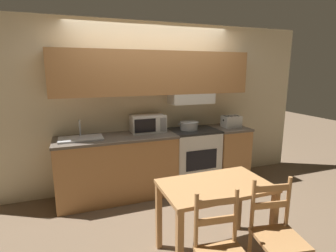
{
  "coord_description": "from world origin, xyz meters",
  "views": [
    {
      "loc": [
        -1.19,
        -3.92,
        1.83
      ],
      "look_at": [
        0.05,
        -0.55,
        1.07
      ],
      "focal_mm": 28.0,
      "sensor_mm": 36.0,
      "label": 1
    }
  ],
  "objects_px": {
    "microwave": "(148,123)",
    "sink_basin": "(81,138)",
    "stove_range": "(193,157)",
    "dining_table": "(215,196)",
    "chair_right_of_table": "(277,235)",
    "toaster": "(231,121)",
    "cooking_pot": "(189,125)"
  },
  "relations": [
    {
      "from": "cooking_pot",
      "to": "dining_table",
      "type": "bearing_deg",
      "value": -105.75
    },
    {
      "from": "toaster",
      "to": "sink_basin",
      "type": "height_order",
      "value": "sink_basin"
    },
    {
      "from": "microwave",
      "to": "dining_table",
      "type": "relative_size",
      "value": 0.49
    },
    {
      "from": "chair_right_of_table",
      "to": "stove_range",
      "type": "bearing_deg",
      "value": 95.09
    },
    {
      "from": "stove_range",
      "to": "cooking_pot",
      "type": "xyz_separation_m",
      "value": [
        -0.07,
        0.03,
        0.53
      ]
    },
    {
      "from": "stove_range",
      "to": "cooking_pot",
      "type": "height_order",
      "value": "cooking_pot"
    },
    {
      "from": "stove_range",
      "to": "sink_basin",
      "type": "xyz_separation_m",
      "value": [
        -1.7,
        -0.01,
        0.48
      ]
    },
    {
      "from": "toaster",
      "to": "chair_right_of_table",
      "type": "relative_size",
      "value": 0.33
    },
    {
      "from": "chair_right_of_table",
      "to": "cooking_pot",
      "type": "bearing_deg",
      "value": 97.13
    },
    {
      "from": "toaster",
      "to": "sink_basin",
      "type": "relative_size",
      "value": 0.52
    },
    {
      "from": "stove_range",
      "to": "sink_basin",
      "type": "height_order",
      "value": "sink_basin"
    },
    {
      "from": "cooking_pot",
      "to": "microwave",
      "type": "distance_m",
      "value": 0.65
    },
    {
      "from": "cooking_pot",
      "to": "sink_basin",
      "type": "xyz_separation_m",
      "value": [
        -1.63,
        -0.05,
        -0.05
      ]
    },
    {
      "from": "stove_range",
      "to": "dining_table",
      "type": "distance_m",
      "value": 1.68
    },
    {
      "from": "stove_range",
      "to": "chair_right_of_table",
      "type": "bearing_deg",
      "value": -95.18
    },
    {
      "from": "stove_range",
      "to": "chair_right_of_table",
      "type": "distance_m",
      "value": 2.07
    },
    {
      "from": "cooking_pot",
      "to": "chair_right_of_table",
      "type": "xyz_separation_m",
      "value": [
        -0.12,
        -2.1,
        -0.55
      ]
    },
    {
      "from": "microwave",
      "to": "stove_range",
      "type": "bearing_deg",
      "value": -8.99
    },
    {
      "from": "cooking_pot",
      "to": "sink_basin",
      "type": "distance_m",
      "value": 1.63
    },
    {
      "from": "toaster",
      "to": "dining_table",
      "type": "xyz_separation_m",
      "value": [
        -1.2,
        -1.57,
        -0.37
      ]
    },
    {
      "from": "stove_range",
      "to": "sink_basin",
      "type": "bearing_deg",
      "value": -179.63
    },
    {
      "from": "sink_basin",
      "to": "chair_right_of_table",
      "type": "distance_m",
      "value": 2.6
    },
    {
      "from": "microwave",
      "to": "sink_basin",
      "type": "xyz_separation_m",
      "value": [
        -0.98,
        -0.12,
        -0.11
      ]
    },
    {
      "from": "toaster",
      "to": "sink_basin",
      "type": "xyz_separation_m",
      "value": [
        -2.37,
        0.01,
        -0.08
      ]
    },
    {
      "from": "dining_table",
      "to": "cooking_pot",
      "type": "bearing_deg",
      "value": 74.25
    },
    {
      "from": "sink_basin",
      "to": "stove_range",
      "type": "bearing_deg",
      "value": 0.37
    },
    {
      "from": "toaster",
      "to": "dining_table",
      "type": "distance_m",
      "value": 2.01
    },
    {
      "from": "stove_range",
      "to": "microwave",
      "type": "relative_size",
      "value": 1.79
    },
    {
      "from": "microwave",
      "to": "dining_table",
      "type": "bearing_deg",
      "value": -83.66
    },
    {
      "from": "stove_range",
      "to": "toaster",
      "type": "xyz_separation_m",
      "value": [
        0.67,
        -0.02,
        0.55
      ]
    },
    {
      "from": "cooking_pot",
      "to": "dining_table",
      "type": "xyz_separation_m",
      "value": [
        -0.46,
        -1.62,
        -0.35
      ]
    },
    {
      "from": "microwave",
      "to": "sink_basin",
      "type": "relative_size",
      "value": 0.89
    }
  ]
}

